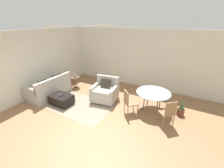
# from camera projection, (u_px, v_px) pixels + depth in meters

# --- Properties ---
(ground_plane) EXTENTS (20.00, 20.00, 0.00)m
(ground_plane) POSITION_uv_depth(u_px,v_px,m) (79.00, 129.00, 4.63)
(ground_plane) COLOR #936B47
(wall_back) EXTENTS (12.00, 0.06, 2.75)m
(wall_back) POSITION_uv_depth(u_px,v_px,m) (132.00, 58.00, 7.28)
(wall_back) COLOR silver
(wall_back) RESTS_ON ground_plane
(wall_left) EXTENTS (0.06, 12.00, 2.75)m
(wall_left) POSITION_uv_depth(u_px,v_px,m) (45.00, 61.00, 6.69)
(wall_left) COLOR silver
(wall_left) RESTS_ON ground_plane
(area_rug) EXTENTS (2.51, 1.61, 0.01)m
(area_rug) POSITION_uv_depth(u_px,v_px,m) (79.00, 105.00, 5.87)
(area_rug) COLOR gray
(area_rug) RESTS_ON ground_plane
(couch) EXTENTS (0.93, 1.78, 0.92)m
(couch) POSITION_uv_depth(u_px,v_px,m) (50.00, 89.00, 6.50)
(couch) COLOR #B2ADA3
(couch) RESTS_ON ground_plane
(armchair) EXTENTS (1.09, 1.05, 0.94)m
(armchair) POSITION_uv_depth(u_px,v_px,m) (105.00, 92.00, 6.13)
(armchair) COLOR #B2ADA3
(armchair) RESTS_ON ground_plane
(ottoman) EXTENTS (0.84, 0.61, 0.38)m
(ottoman) POSITION_uv_depth(u_px,v_px,m) (62.00, 99.00, 5.89)
(ottoman) COLOR black
(ottoman) RESTS_ON ground_plane
(book_stack) EXTENTS (0.23, 0.18, 0.02)m
(book_stack) POSITION_uv_depth(u_px,v_px,m) (60.00, 95.00, 5.85)
(book_stack) COLOR black
(book_stack) RESTS_ON ottoman
(tv_remote_primary) EXTENTS (0.06, 0.15, 0.01)m
(tv_remote_primary) POSITION_uv_depth(u_px,v_px,m) (57.00, 96.00, 5.75)
(tv_remote_primary) COLOR #333338
(tv_remote_primary) RESTS_ON ottoman
(tv_remote_secondary) EXTENTS (0.15, 0.14, 0.01)m
(tv_remote_secondary) POSITION_uv_depth(u_px,v_px,m) (62.00, 97.00, 5.69)
(tv_remote_secondary) COLOR black
(tv_remote_secondary) RESTS_ON ottoman
(potted_plant) EXTENTS (0.36, 0.36, 1.04)m
(potted_plant) POSITION_uv_depth(u_px,v_px,m) (68.00, 81.00, 7.62)
(potted_plant) COLOR maroon
(potted_plant) RESTS_ON ground_plane
(side_table) EXTENTS (0.47, 0.47, 0.53)m
(side_table) POSITION_uv_depth(u_px,v_px,m) (75.00, 80.00, 7.29)
(side_table) COLOR #4C3828
(side_table) RESTS_ON ground_plane
(picture_frame) EXTENTS (0.14, 0.07, 0.19)m
(picture_frame) POSITION_uv_depth(u_px,v_px,m) (75.00, 75.00, 7.19)
(picture_frame) COLOR silver
(picture_frame) RESTS_ON side_table
(dining_table) EXTENTS (1.21, 1.21, 0.73)m
(dining_table) POSITION_uv_depth(u_px,v_px,m) (153.00, 94.00, 5.34)
(dining_table) COLOR #99A8AD
(dining_table) RESTS_ON ground_plane
(dining_chair_near_left) EXTENTS (0.59, 0.59, 0.90)m
(dining_chair_near_left) POSITION_uv_depth(u_px,v_px,m) (129.00, 101.00, 5.16)
(dining_chair_near_left) COLOR #93704C
(dining_chair_near_left) RESTS_ON ground_plane
(dining_chair_near_right) EXTENTS (0.59, 0.59, 0.90)m
(dining_chair_near_right) POSITION_uv_depth(u_px,v_px,m) (168.00, 112.00, 4.58)
(dining_chair_near_right) COLOR #93704C
(dining_chair_near_right) RESTS_ON ground_plane
(potted_plant_small) EXTENTS (0.25, 0.25, 0.64)m
(potted_plant_small) POSITION_uv_depth(u_px,v_px,m) (181.00, 111.00, 5.22)
(potted_plant_small) COLOR brown
(potted_plant_small) RESTS_ON ground_plane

